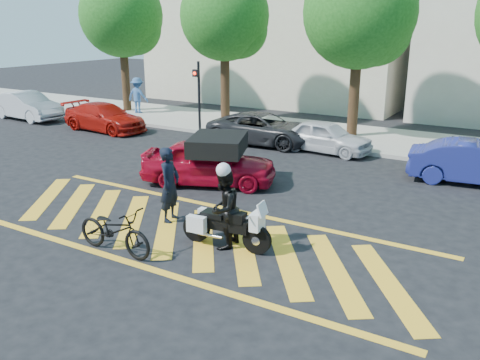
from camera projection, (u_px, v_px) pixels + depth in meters
The scene contains 19 objects.
ground at pixel (186, 233), 12.29m from camera, with size 90.00×90.00×0.00m, color black.
sidewalk at pixel (351, 137), 22.09m from camera, with size 60.00×5.00×0.15m, color #9E998E.
crosswalk at pixel (185, 232), 12.30m from camera, with size 12.33×4.00×0.01m.
building_left at pixel (281, 20), 31.91m from camera, with size 16.00×8.00×10.00m, color beige.
tree_far_left at pixel (124, 18), 26.97m from camera, with size 4.40×4.40×7.41m.
tree_left at pixel (228, 19), 23.80m from camera, with size 4.20×4.20×7.26m.
tree_center at pixel (363, 16), 20.59m from camera, with size 4.60×4.60×7.56m.
signal_pole at pixel (198, 90), 22.87m from camera, with size 0.28×0.43×3.20m.
officer_bike at pixel (170, 185), 12.77m from camera, with size 0.70×0.46×1.92m, color black.
bicycle at pixel (114, 230), 11.08m from camera, with size 0.71×2.04×1.07m, color black.
police_motorcycle at pixel (224, 225), 11.37m from camera, with size 2.19×0.72×0.96m.
officer_moto at pixel (224, 209), 11.27m from camera, with size 0.89×0.69×1.82m, color black.
red_convertible at pixel (209, 162), 15.77m from camera, with size 1.67×4.15×1.41m, color maroon.
parked_far_left at pixel (27, 106), 26.30m from camera, with size 1.50×4.30×1.42m, color #A4A6AC.
parked_left at pixel (105, 117), 23.63m from camera, with size 1.77×4.36×1.26m, color #A2100A.
parked_mid_left at pixel (263, 129), 21.03m from camera, with size 2.13×4.63×1.29m, color black.
parked_mid_right at pixel (326, 137), 19.69m from camera, with size 1.46×3.63×1.24m, color silver.
parked_right at pixel (477, 163), 15.80m from camera, with size 1.42×4.07×1.34m, color navy.
pedestrian_left at pixel (138, 95), 27.33m from camera, with size 1.22×0.70×1.89m, color #375E97.
Camera 1 is at (6.94, -9.07, 4.89)m, focal length 38.00 mm.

